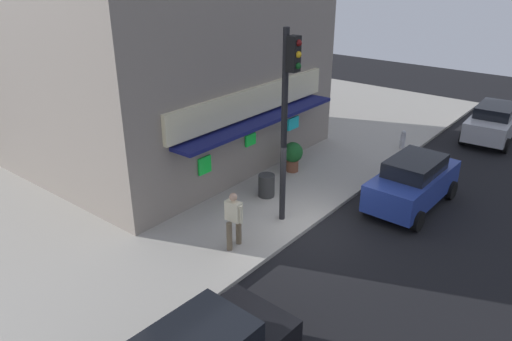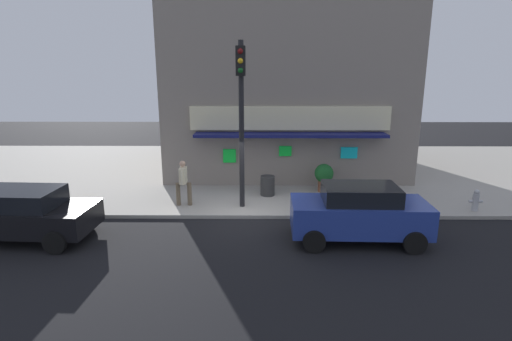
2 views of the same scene
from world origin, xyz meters
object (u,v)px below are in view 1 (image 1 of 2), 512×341
object	(u,v)px
fire_hydrant	(403,139)
trash_can	(266,185)
potted_plant_by_doorway	(293,154)
pedestrian	(234,218)
parked_car_silver	(494,122)
parked_car_blue	(413,182)
traffic_light	(288,105)

from	to	relation	value
fire_hydrant	trash_can	distance (m)	7.44
fire_hydrant	potted_plant_by_doorway	bearing A→B (deg)	155.64
trash_can	pedestrian	distance (m)	3.34
potted_plant_by_doorway	parked_car_silver	xyz separation A→B (m)	(8.83, -4.83, 0.04)
parked_car_silver	parked_car_blue	size ratio (longest dim) A/B	1.07
traffic_light	fire_hydrant	xyz separation A→B (m)	(8.18, -0.30, -3.29)
traffic_light	parked_car_blue	size ratio (longest dim) A/B	1.45
traffic_light	parked_car_silver	world-z (taller)	traffic_light
traffic_light	trash_can	size ratio (longest dim) A/B	7.45
pedestrian	fire_hydrant	bearing A→B (deg)	-2.81
trash_can	potted_plant_by_doorway	xyz separation A→B (m)	(2.28, 0.51, 0.28)
pedestrian	potted_plant_by_doorway	size ratio (longest dim) A/B	1.45
trash_can	parked_car_blue	distance (m)	4.79
traffic_light	parked_car_blue	bearing A→B (deg)	-36.16
fire_hydrant	parked_car_silver	bearing A→B (deg)	-33.75
pedestrian	potted_plant_by_doorway	distance (m)	5.63
potted_plant_by_doorway	parked_car_blue	bearing A→B (deg)	-86.08
traffic_light	potted_plant_by_doorway	distance (m)	4.81
traffic_light	parked_car_blue	world-z (taller)	traffic_light
parked_car_blue	traffic_light	bearing A→B (deg)	143.84
fire_hydrant	pedestrian	xyz separation A→B (m)	(-10.31, 0.51, 0.55)
pedestrian	parked_car_blue	world-z (taller)	pedestrian
parked_car_silver	parked_car_blue	xyz separation A→B (m)	(-8.52, 0.30, 0.04)
fire_hydrant	trash_can	world-z (taller)	same
parked_car_blue	potted_plant_by_doorway	bearing A→B (deg)	93.92
fire_hydrant	potted_plant_by_doorway	xyz separation A→B (m)	(-4.96, 2.24, 0.30)
fire_hydrant	parked_car_blue	bearing A→B (deg)	-153.82
traffic_light	pedestrian	xyz separation A→B (m)	(-2.12, 0.21, -2.74)
potted_plant_by_doorway	parked_car_blue	distance (m)	4.54
potted_plant_by_doorway	traffic_light	bearing A→B (deg)	-148.90
traffic_light	pedestrian	world-z (taller)	traffic_light
traffic_light	fire_hydrant	world-z (taller)	traffic_light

